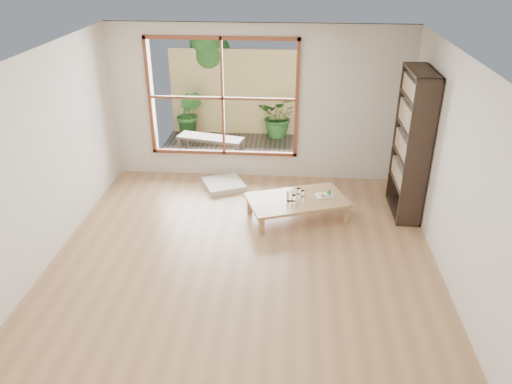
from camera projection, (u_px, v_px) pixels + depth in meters
ground at (245, 251)px, 6.71m from camera, size 5.00×5.00×0.00m
low_table at (297, 201)px, 7.40m from camera, size 1.62×1.25×0.31m
floor_cushion at (224, 184)px, 8.44m from camera, size 0.81×0.81×0.09m
bookshelf at (411, 145)px, 7.23m from camera, size 0.35×0.98×2.17m
glass_tall at (289, 196)px, 7.30m from camera, size 0.08×0.08×0.15m
glass_mid at (303, 193)px, 7.45m from camera, size 0.06×0.06×0.09m
glass_short at (299, 191)px, 7.52m from camera, size 0.07×0.07×0.09m
glass_small at (293, 198)px, 7.32m from camera, size 0.07×0.07×0.09m
food_tray at (325, 195)px, 7.47m from camera, size 0.30×0.25×0.08m
deck at (233, 151)px, 9.92m from camera, size 2.80×2.00×0.05m
garden_bench at (210, 140)px, 9.45m from camera, size 1.30×0.64×0.39m
bamboo_fence at (237, 93)px, 10.40m from camera, size 2.80×0.06×1.80m
shrub_right at (279, 116)px, 10.37m from camera, size 0.96×0.88×0.91m
shrub_left at (189, 114)px, 10.33m from camera, size 0.63×0.54×1.01m
garden_tree at (206, 54)px, 10.39m from camera, size 1.04×0.85×2.22m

